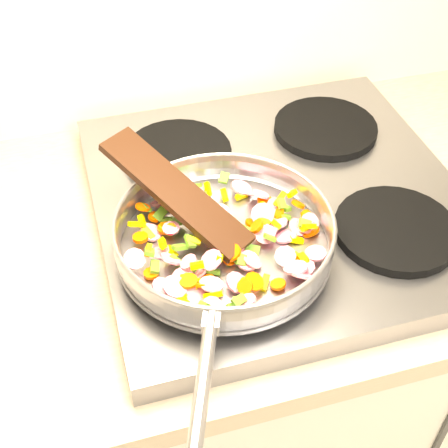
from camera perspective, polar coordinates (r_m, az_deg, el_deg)
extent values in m
cube|color=#939399|center=(1.05, 5.00, 2.05)|extent=(0.60, 0.60, 0.04)
cylinder|color=black|center=(0.90, -0.29, -3.93)|extent=(0.19, 0.19, 0.02)
cylinder|color=black|center=(0.99, 15.45, -0.50)|extent=(0.19, 0.19, 0.02)
cylinder|color=black|center=(1.11, -4.25, 6.45)|extent=(0.19, 0.19, 0.02)
cylinder|color=black|center=(1.18, 9.26, 8.65)|extent=(0.19, 0.19, 0.02)
cylinder|color=#9E9EA5|center=(0.92, 0.00, -2.08)|extent=(0.32, 0.32, 0.01)
torus|color=#9E9EA5|center=(0.90, 0.00, -0.85)|extent=(0.36, 0.36, 0.05)
torus|color=#9E9EA5|center=(0.88, 0.00, 0.19)|extent=(0.32, 0.32, 0.01)
cylinder|color=#9E9EA5|center=(0.73, -1.90, -14.12)|extent=(0.09, 0.18, 0.02)
cube|color=#9E9EA5|center=(0.78, -1.16, -8.91)|extent=(0.03, 0.04, 0.02)
cylinder|color=#FF5400|center=(0.95, -6.36, 0.65)|extent=(0.03, 0.03, 0.01)
cube|color=#56901F|center=(0.97, -3.81, 2.72)|extent=(0.02, 0.02, 0.01)
cylinder|color=#C91344|center=(0.86, 6.59, -3.98)|extent=(0.05, 0.04, 0.02)
cube|color=#56901F|center=(0.95, 4.03, 0.96)|extent=(0.02, 0.03, 0.01)
cube|color=#56901F|center=(0.95, -7.13, 1.52)|extent=(0.02, 0.02, 0.01)
cube|color=#DFCE00|center=(0.93, 7.56, -0.32)|extent=(0.02, 0.02, 0.02)
cube|color=#DFCE00|center=(0.92, -6.95, -0.82)|extent=(0.02, 0.02, 0.02)
cube|color=#DFCE00|center=(0.89, -2.77, -1.51)|extent=(0.02, 0.02, 0.01)
cylinder|color=#C91344|center=(0.82, -3.65, -7.62)|extent=(0.03, 0.03, 0.01)
cylinder|color=#FF5400|center=(0.88, 0.53, -3.11)|extent=(0.03, 0.03, 0.02)
cube|color=#DFCE00|center=(0.96, 5.12, 2.31)|extent=(0.02, 0.02, 0.02)
cylinder|color=#C91344|center=(0.88, 7.29, -4.00)|extent=(0.04, 0.04, 0.01)
cube|color=#DFCE00|center=(0.94, -5.36, -0.21)|extent=(0.02, 0.02, 0.01)
cube|color=#DFCE00|center=(0.88, -6.94, -2.38)|extent=(0.02, 0.02, 0.01)
cube|color=#DFCE00|center=(0.96, -5.77, 2.45)|extent=(0.01, 0.02, 0.01)
cube|color=#DFCE00|center=(0.93, 4.71, 0.06)|extent=(0.02, 0.02, 0.01)
cube|color=#56901F|center=(0.91, -0.46, -1.12)|extent=(0.02, 0.02, 0.02)
cylinder|color=#FF5400|center=(0.86, 4.97, -5.51)|extent=(0.03, 0.03, 0.01)
cube|color=#DFCE00|center=(0.90, -1.61, -0.97)|extent=(0.01, 0.02, 0.02)
cylinder|color=#C91344|center=(0.97, 4.43, 1.84)|extent=(0.03, 0.03, 0.01)
cube|color=#DFCE00|center=(0.90, 0.00, -1.99)|extent=(0.02, 0.01, 0.01)
cube|color=#56901F|center=(0.82, 1.37, -6.99)|extent=(0.02, 0.02, 0.01)
cylinder|color=#FF5400|center=(0.84, 2.74, -5.29)|extent=(0.04, 0.04, 0.02)
cylinder|color=#C91344|center=(0.97, -6.05, 1.99)|extent=(0.03, 0.03, 0.02)
cube|color=#DFCE00|center=(0.84, 2.02, -5.67)|extent=(0.01, 0.02, 0.02)
cube|color=#DFCE00|center=(0.92, 6.63, -1.47)|extent=(0.02, 0.01, 0.02)
cylinder|color=#FF5400|center=(0.94, 0.38, 0.47)|extent=(0.03, 0.04, 0.02)
cylinder|color=#C91344|center=(0.93, 4.08, -0.60)|extent=(0.04, 0.04, 0.02)
cube|color=#56901F|center=(0.88, -4.52, -3.26)|extent=(0.02, 0.02, 0.02)
cylinder|color=#C91344|center=(0.84, -4.51, -5.75)|extent=(0.05, 0.05, 0.02)
cylinder|color=#FF5400|center=(0.98, 4.77, 1.74)|extent=(0.02, 0.02, 0.02)
cube|color=#DFCE00|center=(0.96, -1.70, 1.74)|extent=(0.02, 0.02, 0.01)
cylinder|color=#FF5400|center=(0.95, 4.89, 0.95)|extent=(0.03, 0.03, 0.03)
cylinder|color=#C91344|center=(0.91, -1.47, -0.99)|extent=(0.03, 0.04, 0.03)
cylinder|color=#C91344|center=(0.86, -1.16, -3.30)|extent=(0.04, 0.04, 0.03)
cube|color=#DFCE00|center=(0.93, -2.72, 1.28)|extent=(0.02, 0.01, 0.01)
cube|color=#DFCE00|center=(0.98, 0.05, 2.67)|extent=(0.01, 0.03, 0.01)
cylinder|color=#C91344|center=(0.82, 1.92, -7.17)|extent=(0.04, 0.04, 0.03)
cylinder|color=#C91344|center=(0.93, 3.55, 0.88)|extent=(0.04, 0.03, 0.04)
cylinder|color=#C91344|center=(0.91, 3.77, -0.91)|extent=(0.04, 0.04, 0.02)
cube|color=#56901F|center=(0.95, 5.28, 1.85)|extent=(0.01, 0.02, 0.02)
cylinder|color=#C91344|center=(0.94, 0.35, 0.32)|extent=(0.03, 0.03, 0.02)
cube|color=#DFCE00|center=(0.92, 7.81, -0.21)|extent=(0.02, 0.02, 0.02)
cylinder|color=#C91344|center=(0.93, -6.72, -0.76)|extent=(0.05, 0.05, 0.02)
cylinder|color=#FF5400|center=(0.84, 1.92, -5.72)|extent=(0.03, 0.03, 0.02)
cube|color=#DFCE00|center=(0.85, -2.43, -5.62)|extent=(0.02, 0.02, 0.02)
cylinder|color=#C91344|center=(0.98, -3.05, 2.23)|extent=(0.03, 0.04, 0.03)
cylinder|color=#FF5400|center=(0.95, 6.79, 1.81)|extent=(0.03, 0.03, 0.02)
cylinder|color=#C91344|center=(0.96, 4.72, 1.47)|extent=(0.04, 0.03, 0.03)
cube|color=#DFCE00|center=(0.86, -3.56, -5.17)|extent=(0.01, 0.02, 0.01)
cylinder|color=#FF5400|center=(0.91, 3.01, -0.20)|extent=(0.02, 0.03, 0.03)
cylinder|color=#FF5400|center=(0.87, -6.68, -4.50)|extent=(0.03, 0.03, 0.01)
cylinder|color=#C91344|center=(0.89, 0.94, -1.87)|extent=(0.04, 0.04, 0.02)
cube|color=#56901F|center=(0.99, 0.00, 4.23)|extent=(0.02, 0.02, 0.01)
cylinder|color=#FF5400|center=(0.94, 7.90, -0.70)|extent=(0.04, 0.04, 0.02)
cylinder|color=#C91344|center=(0.88, 2.62, -3.40)|extent=(0.03, 0.03, 0.02)
cylinder|color=#C91344|center=(0.88, -2.57, -4.16)|extent=(0.03, 0.03, 0.01)
cylinder|color=#C91344|center=(0.98, -3.15, 2.53)|extent=(0.04, 0.05, 0.02)
cylinder|color=#C91344|center=(0.85, -1.15, -5.52)|extent=(0.05, 0.05, 0.01)
cube|color=#DFCE00|center=(0.86, 3.75, -5.36)|extent=(0.02, 0.03, 0.01)
cylinder|color=#C91344|center=(0.87, -2.41, -4.35)|extent=(0.04, 0.04, 0.03)
cube|color=#56901F|center=(0.97, -2.17, 2.78)|extent=(0.02, 0.02, 0.02)
cube|color=#56901F|center=(0.96, 5.53, 1.51)|extent=(0.02, 0.03, 0.01)
cylinder|color=#FF5400|center=(0.96, -2.21, 2.48)|extent=(0.03, 0.03, 0.02)
cylinder|color=#FF5400|center=(0.89, 6.46, -3.16)|extent=(0.03, 0.03, 0.02)
cube|color=#DFCE00|center=(0.91, 0.92, -1.13)|extent=(0.02, 0.02, 0.01)
cylinder|color=#FF5400|center=(0.97, 3.74, 2.16)|extent=(0.03, 0.03, 0.01)
cylinder|color=#C91344|center=(0.94, 6.77, -0.30)|extent=(0.03, 0.03, 0.03)
cube|color=#56901F|center=(0.87, -6.36, -3.91)|extent=(0.02, 0.02, 0.01)
cube|color=#DFCE00|center=(0.98, 1.61, 2.57)|extent=(0.02, 0.01, 0.01)
cylinder|color=#C91344|center=(0.89, 0.86, -2.97)|extent=(0.04, 0.03, 0.02)
cylinder|color=#C91344|center=(0.87, -3.80, -4.83)|extent=(0.04, 0.04, 0.01)
cylinder|color=#C91344|center=(0.88, -8.16, -3.17)|extent=(0.04, 0.04, 0.02)
cylinder|color=#C91344|center=(0.98, -5.46, 2.07)|extent=(0.05, 0.05, 0.02)
cube|color=#56901F|center=(0.82, 1.09, -7.67)|extent=(0.03, 0.02, 0.02)
cylinder|color=#C91344|center=(0.88, 5.63, -2.94)|extent=(0.03, 0.03, 0.03)
cube|color=#DFCE00|center=(1.00, -1.47, 3.16)|extent=(0.01, 0.03, 0.02)
cube|color=#DFCE00|center=(0.83, -1.02, -7.33)|extent=(0.01, 0.02, 0.01)
cylinder|color=#C91344|center=(0.87, -3.28, -3.46)|extent=(0.03, 0.03, 0.02)
cube|color=#56901F|center=(0.83, 1.16, -7.35)|extent=(0.02, 0.02, 0.01)
cylinder|color=#C91344|center=(0.90, -5.76, -2.51)|extent=(0.03, 0.04, 0.02)
cube|color=#DFCE00|center=(0.94, 3.41, 1.51)|extent=(0.02, 0.02, 0.02)
cylinder|color=#C91344|center=(0.88, 0.41, -2.73)|extent=(0.03, 0.03, 0.02)
cylinder|color=#FF5400|center=(0.98, -4.29, 2.21)|extent=(0.04, 0.04, 0.01)
cylinder|color=#C91344|center=(0.91, -4.86, -0.37)|extent=(0.03, 0.03, 0.01)
cube|color=#56901F|center=(0.99, -2.68, 3.52)|extent=(0.02, 0.02, 0.02)
cylinder|color=#C91344|center=(0.93, 5.67, -1.12)|extent=(0.03, 0.04, 0.02)
cylinder|color=#C91344|center=(0.94, 7.37, -0.58)|extent=(0.04, 0.03, 0.02)
cube|color=#56901F|center=(0.92, 2.14, -0.58)|extent=(0.02, 0.02, 0.01)
cube|color=#56901F|center=(0.95, 5.63, 0.69)|extent=(0.02, 0.02, 0.02)
cylinder|color=#C91344|center=(0.88, -4.92, -3.19)|extent=(0.03, 0.04, 0.03)
cylinder|color=#C91344|center=(0.97, 2.94, 2.80)|extent=(0.04, 0.03, 0.03)
cylinder|color=#C91344|center=(0.99, 1.60, 3.35)|extent=(0.05, 0.05, 0.02)
cylinder|color=#FF5400|center=(0.85, -2.29, -5.47)|extent=(0.03, 0.03, 0.02)
cylinder|color=#C91344|center=(0.84, -2.60, -6.52)|extent=(0.04, 0.04, 0.02)
cube|color=#DFCE00|center=(0.94, -2.69, 1.17)|extent=(0.01, 0.03, 0.01)
cube|color=#56901F|center=(0.95, -5.87, 0.91)|extent=(0.03, 0.02, 0.02)
cube|color=#DFCE00|center=(0.86, -0.41, -3.04)|extent=(0.01, 0.02, 0.02)
cylinder|color=#FF5400|center=(0.89, 1.00, -1.46)|extent=(0.03, 0.03, 0.02)
cylinder|color=#FF5400|center=(0.89, 7.16, -3.64)|extent=(0.04, 0.04, 0.02)
cylinder|color=#FF5400|center=(0.84, -3.28, -5.21)|extent=(0.04, 0.04, 0.01)
cube|color=#56901F|center=(0.88, -3.05, -3.81)|extent=(0.02, 0.03, 0.01)
cube|color=#DFCE00|center=(0.90, -5.64, -1.77)|extent=(0.01, 0.03, 0.02)
cube|color=#56901F|center=(0.87, 1.60, -3.29)|extent=(0.02, 0.02, 0.02)
cylinder|color=#C91344|center=(0.92, -0.12, -1.17)|extent=(0.04, 0.04, 0.01)
cube|color=#56901F|center=(0.90, 2.57, -2.31)|extent=(0.03, 0.02, 0.02)
cylinder|color=#C91344|center=(0.90, -0.71, -1.67)|extent=(0.04, 0.05, 0.02)
cylinder|color=#FF5400|center=(0.92, -0.52, -0.77)|extent=(0.03, 0.03, 0.01)
cube|color=#DFCE00|center=(0.82, -3.74, -7.17)|extent=(0.02, 0.02, 0.01)
cube|color=#56901F|center=(0.95, -5.26, 0.41)|extent=(0.02, 0.02, 0.01)
cube|color=#DFCE00|center=(0.85, -2.49, -3.80)|extent=(0.02, 0.01, 0.01)
cylinder|color=#FF5400|center=(0.90, 0.34, -2.33)|extent=(0.03, 0.03, 0.01)
cube|color=#DFCE00|center=(0.90, -4.80, -2.58)|extent=(0.02, 0.02, 0.01)
cylinder|color=#FF5400|center=(0.93, -5.41, -0.39)|extent=(0.03, 0.03, 0.01)
cube|color=#56901F|center=(0.88, -6.84, -2.54)|extent=(0.02, 0.02, 0.02)
cylinder|color=#C91344|center=(0.83, -1.10, -7.51)|extent=(0.04, 0.04, 0.01)
cylinder|color=#FF5400|center=(0.88, 0.74, -2.64)|extent=(0.04, 0.04, 0.02)
cube|color=#DFCE00|center=(0.95, -7.52, 0.26)|extent=(0.01, 0.02, 0.02)
cylinder|color=#FF5400|center=(0.91, -7.66, -1.24)|extent=(0.03, 0.03, 0.01)
cylinder|color=#C91344|center=(0.94, -0.33, 1.05)|extent=(0.04, 0.04, 0.02)
cube|color=#56901F|center=(0.87, -1.10, -4.31)|extent=(0.02, 0.02, 0.02)
cube|color=#56901F|center=(0.89, -4.07, -2.13)|extent=(0.03, 0.02, 0.02)
cube|color=#56901F|center=(0.91, 1.23, -0.42)|extent=(0.02, 0.02, 0.01)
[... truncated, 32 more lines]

